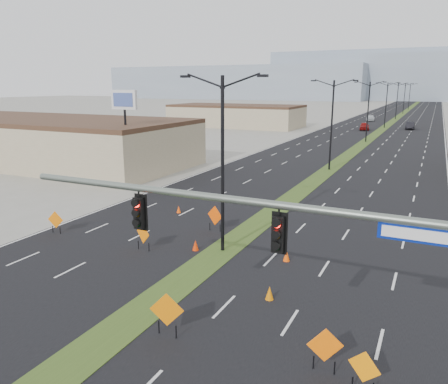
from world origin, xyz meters
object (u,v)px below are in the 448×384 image
at_px(streetlight_5, 404,97).
at_px(streetlight_6, 410,96).
at_px(construction_sign_0, 56,221).
at_px(construction_sign_2, 215,216).
at_px(streetlight_2, 368,110).
at_px(streetlight_0, 223,160).
at_px(construction_sign_5, 325,347).
at_px(signal_mast, 341,258).
at_px(cone_0, 195,245).
at_px(car_far, 370,118).
at_px(construction_sign_3, 167,311).
at_px(streetlight_1, 332,122).
at_px(cone_3, 179,209).
at_px(car_mid, 410,126).
at_px(streetlight_3, 386,104).
at_px(cone_2, 286,256).
at_px(streetlight_4, 397,100).
at_px(construction_sign_4, 364,369).
at_px(pole_sign_west, 124,107).
at_px(car_left, 364,126).
at_px(construction_sign_1, 143,234).
at_px(cone_1, 269,293).

bearing_deg(streetlight_5, streetlight_6, 90.00).
distance_m(construction_sign_0, construction_sign_2, 10.42).
bearing_deg(streetlight_5, streetlight_2, -90.00).
xyz_separation_m(streetlight_0, construction_sign_5, (7.98, -8.54, -4.45)).
bearing_deg(signal_mast, streetlight_6, 92.75).
xyz_separation_m(streetlight_6, construction_sign_2, (-2.00, -165.05, -4.38)).
bearing_deg(cone_0, streetlight_2, 88.52).
relative_size(car_far, construction_sign_2, 2.88).
xyz_separation_m(construction_sign_2, construction_sign_3, (4.00, -11.95, 0.03)).
relative_size(streetlight_1, streetlight_2, 1.00).
height_order(streetlight_5, cone_3, streetlight_5).
distance_m(streetlight_5, car_far, 37.23).
xyz_separation_m(construction_sign_3, construction_sign_5, (5.98, 0.46, -0.10)).
bearing_deg(construction_sign_0, streetlight_5, 75.91).
xyz_separation_m(car_mid, construction_sign_3, (-3.48, -92.10, 0.26)).
xyz_separation_m(signal_mast, car_far, (-14.23, 113.50, -4.06)).
height_order(streetlight_3, cone_2, streetlight_3).
bearing_deg(streetlight_1, cone_3, -106.01).
relative_size(streetlight_0, streetlight_5, 1.00).
relative_size(construction_sign_2, cone_3, 3.16).
bearing_deg(cone_2, streetlight_0, -178.00).
height_order(car_mid, construction_sign_0, car_mid).
bearing_deg(construction_sign_0, streetlight_4, 74.81).
relative_size(signal_mast, construction_sign_4, 11.23).
distance_m(streetlight_4, pole_sign_west, 99.02).
xyz_separation_m(car_left, cone_0, (1.86, -77.51, -0.50)).
bearing_deg(streetlight_4, cone_0, -90.74).
distance_m(streetlight_0, streetlight_2, 56.00).
distance_m(construction_sign_4, cone_2, 10.65).
height_order(streetlight_1, streetlight_6, same).
distance_m(streetlight_4, construction_sign_1, 114.12).
bearing_deg(construction_sign_0, streetlight_6, 76.65).
height_order(streetlight_4, car_mid, streetlight_4).
height_order(streetlight_0, streetlight_4, same).
xyz_separation_m(car_left, cone_3, (-3.11, -71.30, -0.54)).
distance_m(car_left, pole_sign_west, 64.28).
bearing_deg(car_left, car_mid, 27.30).
xyz_separation_m(construction_sign_3, cone_2, (1.86, 9.13, -0.75)).
distance_m(cone_0, pole_sign_west, 23.84).
distance_m(streetlight_1, car_left, 49.20).
bearing_deg(car_left, car_far, 87.06).
distance_m(construction_sign_1, cone_1, 9.16).
height_order(streetlight_0, construction_sign_1, streetlight_0).
height_order(streetlight_5, construction_sign_3, streetlight_5).
bearing_deg(streetlight_0, streetlight_5, 90.00).
relative_size(construction_sign_1, cone_0, 2.70).
relative_size(streetlight_1, construction_sign_1, 5.78).
height_order(streetlight_2, car_mid, streetlight_2).
bearing_deg(cone_3, construction_sign_4, -42.77).
distance_m(streetlight_3, car_mid, 7.21).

